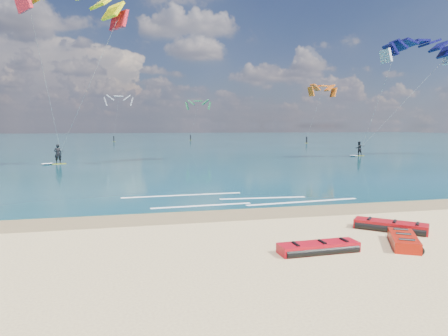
# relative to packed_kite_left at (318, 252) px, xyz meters

# --- Properties ---
(ground) EXTENTS (320.00, 320.00, 0.00)m
(ground) POSITION_rel_packed_kite_left_xyz_m (-1.43, 42.65, 0.00)
(ground) COLOR tan
(ground) RESTS_ON ground
(wet_sand_strip) EXTENTS (320.00, 2.40, 0.01)m
(wet_sand_strip) POSITION_rel_packed_kite_left_xyz_m (-1.43, 5.65, 0.00)
(wet_sand_strip) COLOR brown
(wet_sand_strip) RESTS_ON ground
(sea) EXTENTS (320.00, 200.00, 0.04)m
(sea) POSITION_rel_packed_kite_left_xyz_m (-1.43, 106.65, 0.02)
(sea) COLOR #0B383C
(sea) RESTS_ON ground
(packed_kite_left) EXTENTS (2.72, 1.08, 0.36)m
(packed_kite_left) POSITION_rel_packed_kite_left_xyz_m (0.00, 0.00, 0.00)
(packed_kite_left) COLOR #B50916
(packed_kite_left) RESTS_ON ground
(packed_kite_mid) EXTENTS (2.75, 2.64, 0.40)m
(packed_kite_mid) POSITION_rel_packed_kite_left_xyz_m (3.75, 1.76, 0.00)
(packed_kite_mid) COLOR #AB0B11
(packed_kite_mid) RESTS_ON ground
(packed_kite_right) EXTENTS (2.03, 2.44, 0.41)m
(packed_kite_right) POSITION_rel_packed_kite_left_xyz_m (2.98, 0.01, 0.00)
(packed_kite_right) COLOR #B41607
(packed_kite_right) RESTS_ON ground
(kitesurfer_main) EXTENTS (10.47, 10.93, 16.56)m
(kitesurfer_main) POSITION_rel_packed_kite_left_xyz_m (-11.17, 27.77, 8.52)
(kitesurfer_main) COLOR #CAD619
(kitesurfer_main) RESTS_ON sea
(kitesurfer_far) EXTENTS (10.57, 7.97, 14.91)m
(kitesurfer_far) POSITION_rel_packed_kite_left_xyz_m (24.48, 31.64, 7.68)
(kitesurfer_far) COLOR gold
(kitesurfer_far) RESTS_ON sea
(shoreline_foam) EXTENTS (12.05, 3.90, 0.01)m
(shoreline_foam) POSITION_rel_packed_kite_left_xyz_m (-0.31, 8.79, 0.04)
(shoreline_foam) COLOR white
(shoreline_foam) RESTS_ON ground
(distant_kites) EXTENTS (48.17, 26.68, 12.17)m
(distant_kites) POSITION_rel_packed_kite_left_xyz_m (13.19, 80.21, 5.52)
(distant_kites) COLOR gray
(distant_kites) RESTS_ON ground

